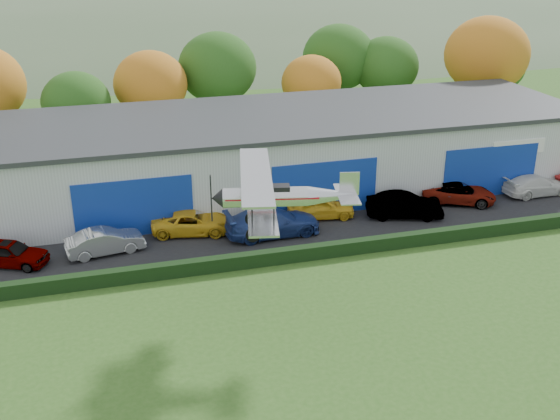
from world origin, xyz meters
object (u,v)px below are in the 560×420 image
object	(u,v)px
hangar	(297,149)
car_3	(273,222)
car_6	(458,193)
car_4	(320,207)
biplane	(278,195)
car_5	(405,206)
car_1	(105,241)
car_2	(192,222)
car_7	(536,185)
car_0	(9,253)

from	to	relation	value
hangar	car_3	distance (m)	9.32
hangar	car_6	xyz separation A→B (m)	(9.37, -6.61, -1.92)
hangar	car_6	distance (m)	11.62
car_3	car_4	distance (m)	4.00
car_6	hangar	bearing A→B (deg)	78.66
car_3	biplane	world-z (taller)	biplane
car_6	biplane	xyz separation A→B (m)	(-15.46, -10.12, 5.36)
car_4	car_5	world-z (taller)	car_5
car_1	car_6	bearing A→B (deg)	-96.52
car_4	car_2	bearing A→B (deg)	99.04
hangar	car_7	xyz separation A→B (m)	(15.33, -6.74, -1.92)
car_0	car_5	xyz separation A→B (m)	(23.76, 0.19, 0.07)
hangar	car_6	world-z (taller)	hangar
car_2	car_3	bearing A→B (deg)	-98.04
car_3	car_2	bearing A→B (deg)	68.35
car_3	car_6	xyz separation A→B (m)	(13.42, 1.59, -0.16)
car_4	car_7	bearing A→B (deg)	-82.72
car_6	biplane	size ratio (longest dim) A/B	0.64
car_0	car_4	bearing A→B (deg)	-61.63
car_2	car_7	size ratio (longest dim) A/B	1.03
car_0	car_7	world-z (taller)	car_0
hangar	car_1	distance (m)	16.13
car_0	hangar	bearing A→B (deg)	-43.53
car_7	biplane	distance (m)	24.23
car_2	car_3	distance (m)	4.88
car_0	car_6	bearing A→B (deg)	-63.61
biplane	car_2	bearing A→B (deg)	116.32
car_3	car_0	bearing A→B (deg)	87.17
car_7	biplane	size ratio (longest dim) A/B	0.62
hangar	car_2	size ratio (longest dim) A/B	8.27
car_6	biplane	distance (m)	19.24
car_4	car_3	bearing A→B (deg)	123.79
car_1	car_7	size ratio (longest dim) A/B	0.92
hangar	car_1	size ratio (longest dim) A/B	9.27
car_0	biplane	distance (m)	16.42
car_3	car_4	bearing A→B (deg)	-66.84
hangar	car_5	distance (m)	9.40
car_3	car_7	distance (m)	19.44
car_6	car_1	bearing A→B (deg)	117.31
car_0	car_1	size ratio (longest dim) A/B	0.97
car_1	hangar	bearing A→B (deg)	-69.96
car_1	car_7	bearing A→B (deg)	-97.48
car_6	car_7	bearing A→B (deg)	-67.39
car_1	car_3	xyz separation A→B (m)	(9.81, -0.20, 0.12)
hangar	car_1	xyz separation A→B (m)	(-13.87, -8.00, -1.88)
biplane	car_4	bearing A→B (deg)	73.29
hangar	car_0	world-z (taller)	hangar
hangar	car_1	world-z (taller)	hangar
car_5	car_6	xyz separation A→B (m)	(4.60, 1.29, -0.11)
car_5	car_6	distance (m)	4.78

